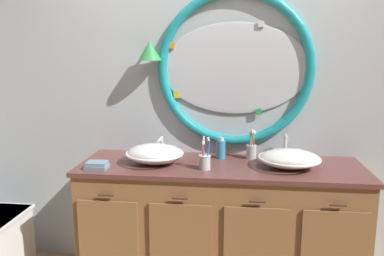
# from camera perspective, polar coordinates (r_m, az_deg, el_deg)

# --- Properties ---
(back_wall_assembly) EXTENTS (6.40, 0.26, 2.60)m
(back_wall_assembly) POSITION_cam_1_polar(r_m,az_deg,el_deg) (2.99, 3.66, 4.08)
(back_wall_assembly) COLOR silver
(back_wall_assembly) RESTS_ON ground_plane
(vanity_counter) EXTENTS (1.95, 0.65, 0.92)m
(vanity_counter) POSITION_cam_1_polar(r_m,az_deg,el_deg) (2.90, 4.03, -13.97)
(vanity_counter) COLOR olive
(vanity_counter) RESTS_ON ground_plane
(sink_basin_left) EXTENTS (0.41, 0.41, 0.14)m
(sink_basin_left) POSITION_cam_1_polar(r_m,az_deg,el_deg) (2.75, -5.43, -3.72)
(sink_basin_left) COLOR white
(sink_basin_left) RESTS_ON vanity_counter
(sink_basin_right) EXTENTS (0.42, 0.42, 0.12)m
(sink_basin_right) POSITION_cam_1_polar(r_m,az_deg,el_deg) (2.72, 13.88, -4.31)
(sink_basin_right) COLOR white
(sink_basin_right) RESTS_ON vanity_counter
(faucet_set_left) EXTENTS (0.23, 0.15, 0.14)m
(faucet_set_left) POSITION_cam_1_polar(r_m,az_deg,el_deg) (2.99, -4.45, -2.74)
(faucet_set_left) COLOR silver
(faucet_set_left) RESTS_ON vanity_counter
(faucet_set_right) EXTENTS (0.22, 0.12, 0.18)m
(faucet_set_right) POSITION_cam_1_polar(r_m,az_deg,el_deg) (2.96, 13.29, -2.96)
(faucet_set_right) COLOR silver
(faucet_set_right) RESTS_ON vanity_counter
(toothbrush_holder_left) EXTENTS (0.08, 0.08, 0.22)m
(toothbrush_holder_left) POSITION_cam_1_polar(r_m,az_deg,el_deg) (2.61, 1.84, -4.77)
(toothbrush_holder_left) COLOR silver
(toothbrush_holder_left) RESTS_ON vanity_counter
(toothbrush_holder_right) EXTENTS (0.08, 0.08, 0.22)m
(toothbrush_holder_right) POSITION_cam_1_polar(r_m,az_deg,el_deg) (2.88, 8.58, -3.22)
(toothbrush_holder_right) COLOR silver
(toothbrush_holder_right) RESTS_ON vanity_counter
(soap_dispenser) EXTENTS (0.07, 0.07, 0.16)m
(soap_dispenser) POSITION_cam_1_polar(r_m,az_deg,el_deg) (2.87, 4.19, -3.01)
(soap_dispenser) COLOR #388EBC
(soap_dispenser) RESTS_ON vanity_counter
(folded_hand_towel) EXTENTS (0.14, 0.11, 0.05)m
(folded_hand_towel) POSITION_cam_1_polar(r_m,az_deg,el_deg) (2.70, -13.60, -5.26)
(folded_hand_towel) COLOR #7593A8
(folded_hand_towel) RESTS_ON vanity_counter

